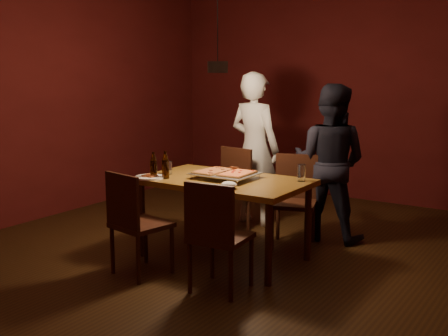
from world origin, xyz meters
The scene contains 19 objects.
room_shell centered at (0.00, 0.00, 1.40)m, with size 6.00×6.00×6.00m.
dining_table centered at (0.06, 0.00, 0.68)m, with size 1.50×0.90×0.75m.
chair_far_left centered at (-0.38, 0.79, 0.54)m, with size 0.48×0.48×0.49m.
chair_far_right centered at (0.42, 0.75, 0.54)m, with size 0.53×0.53×0.49m.
chair_near_left centered at (-0.32, -0.79, 0.54)m, with size 0.49×0.49×0.49m.
chair_near_right centered at (0.46, -0.72, 0.54)m, with size 0.46×0.46×0.49m.
pizza_tray centered at (0.06, 0.03, 0.77)m, with size 0.55×0.45×0.05m, color silver.
pizza_meat centered at (-0.07, 0.03, 0.81)m, with size 0.23×0.37×0.02m, color maroon.
pizza_cheese centered at (0.18, 0.05, 0.81)m, with size 0.23×0.36×0.02m, color gold.
spatula centered at (0.06, 0.05, 0.81)m, with size 0.09×0.24×0.04m, color silver, non-canonical shape.
beer_bottle_a centered at (-0.49, -0.32, 0.87)m, with size 0.06×0.06×0.24m.
beer_bottle_b centered at (-0.39, -0.27, 0.88)m, with size 0.07×0.07×0.25m.
water_glass_left centered at (-0.50, -0.09, 0.81)m, with size 0.08×0.08×0.12m, color silver.
water_glass_right centered at (0.70, 0.29, 0.83)m, with size 0.07×0.07×0.15m, color silver.
plate_slice centered at (-0.52, -0.34, 0.76)m, with size 0.27×0.27×0.03m.
napkin centered at (0.33, -0.32, 0.78)m, with size 0.14×0.11×0.06m, color white.
diner_white centered at (-0.31, 1.20, 0.85)m, with size 0.62×0.41×1.70m, color silver.
diner_dark centered at (0.62, 1.11, 0.80)m, with size 0.77×0.60×1.59m, color black.
pendant_lamp centered at (0.00, 0.00, 1.76)m, with size 0.18×0.18×1.10m.
Camera 1 is at (2.80, -4.17, 1.75)m, focal length 45.00 mm.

